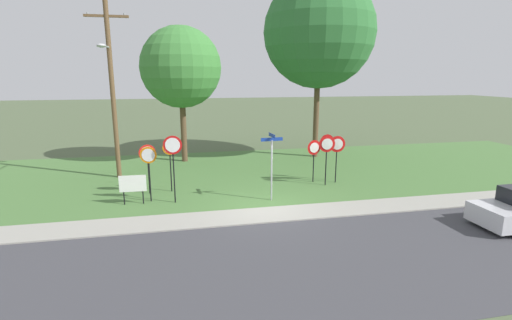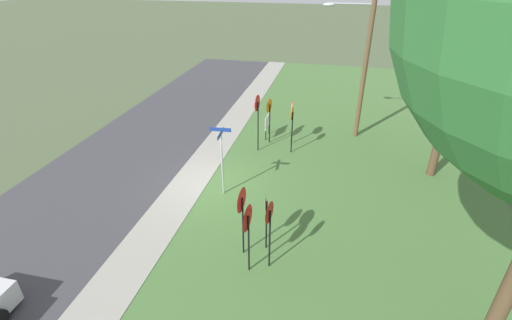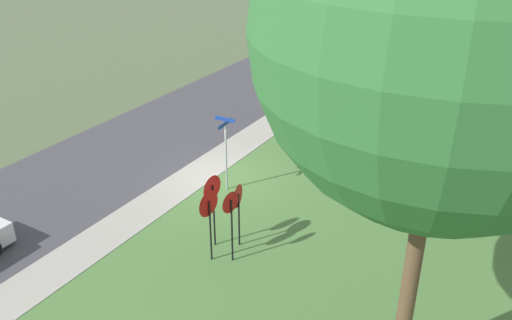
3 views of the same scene
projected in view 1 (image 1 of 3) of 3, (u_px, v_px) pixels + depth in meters
ground_plane at (265, 208)px, 15.38m from camera, size 160.00×160.00×0.00m
road_asphalt at (303, 264)px, 10.79m from camera, size 44.00×6.40×0.01m
sidewalk_strip at (269, 215)px, 14.61m from camera, size 44.00×1.60×0.06m
grass_median at (240, 172)px, 21.10m from camera, size 44.00×12.00×0.04m
stop_sign_near_left at (173, 154)px, 15.51m from camera, size 0.78×0.12×2.89m
stop_sign_near_right at (149, 162)px, 15.75m from camera, size 0.70×0.16×2.40m
stop_sign_far_left at (148, 158)px, 16.84m from camera, size 0.75×0.17×2.29m
stop_sign_far_center at (170, 155)px, 17.15m from camera, size 0.64×0.10×2.40m
yield_sign_near_left at (327, 148)px, 18.12m from camera, size 0.80×0.12×2.47m
yield_sign_near_right at (337, 148)px, 18.61m from camera, size 0.82×0.12×2.39m
yield_sign_far_left at (314, 151)px, 18.74m from camera, size 0.75×0.17×2.17m
yield_sign_far_right at (327, 146)px, 19.11m from camera, size 0.67×0.15×2.39m
street_name_post at (272, 161)px, 15.93m from camera, size 0.96×0.82×2.93m
utility_pole at (111, 82)px, 18.78m from camera, size 2.10×2.46×9.26m
notice_board at (133, 185)px, 15.61m from camera, size 1.10×0.07×1.25m
oak_tree_left at (181, 68)px, 22.55m from camera, size 4.88×4.88×8.25m
oak_tree_right at (319, 32)px, 23.47m from camera, size 7.00×7.00×11.48m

